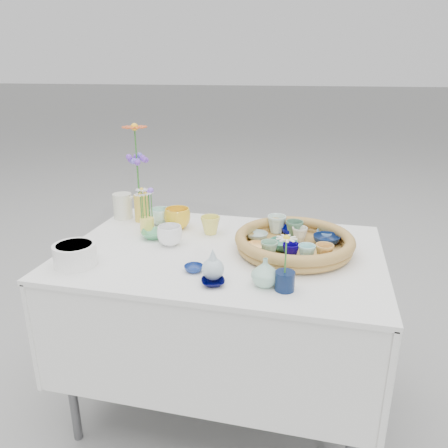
% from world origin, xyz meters
% --- Properties ---
extents(ground, '(80.00, 80.00, 0.00)m').
position_xyz_m(ground, '(0.00, 0.00, 0.00)').
color(ground, gray).
extents(display_table, '(1.26, 0.86, 0.77)m').
position_xyz_m(display_table, '(0.00, 0.00, 0.00)').
color(display_table, silver).
rests_on(display_table, ground).
extents(wicker_tray, '(0.47, 0.47, 0.08)m').
position_xyz_m(wicker_tray, '(0.28, 0.05, 0.80)').
color(wicker_tray, olive).
rests_on(wicker_tray, display_table).
extents(tray_ceramic_0, '(0.11, 0.11, 0.03)m').
position_xyz_m(tray_ceramic_0, '(0.26, 0.20, 0.80)').
color(tray_ceramic_0, '#000369').
rests_on(tray_ceramic_0, wicker_tray).
extents(tray_ceramic_1, '(0.13, 0.13, 0.03)m').
position_xyz_m(tray_ceramic_1, '(0.40, 0.12, 0.80)').
color(tray_ceramic_1, '#0C1D45').
rests_on(tray_ceramic_1, wicker_tray).
extents(tray_ceramic_2, '(0.09, 0.09, 0.06)m').
position_xyz_m(tray_ceramic_2, '(0.40, -0.05, 0.81)').
color(tray_ceramic_2, gold).
rests_on(tray_ceramic_2, wicker_tray).
extents(tray_ceramic_3, '(0.14, 0.14, 0.04)m').
position_xyz_m(tray_ceramic_3, '(0.24, 0.03, 0.80)').
color(tray_ceramic_3, '#3B8769').
rests_on(tray_ceramic_3, wicker_tray).
extents(tray_ceramic_4, '(0.09, 0.09, 0.06)m').
position_xyz_m(tray_ceramic_4, '(0.20, -0.06, 0.81)').
color(tray_ceramic_4, '#7DAE8E').
rests_on(tray_ceramic_4, wicker_tray).
extents(tray_ceramic_5, '(0.09, 0.09, 0.03)m').
position_xyz_m(tray_ceramic_5, '(0.12, 0.11, 0.80)').
color(tray_ceramic_5, '#A1BEB9').
rests_on(tray_ceramic_5, wicker_tray).
extents(tray_ceramic_6, '(0.11, 0.11, 0.08)m').
position_xyz_m(tray_ceramic_6, '(0.19, 0.20, 0.82)').
color(tray_ceramic_6, silver).
rests_on(tray_ceramic_6, wicker_tray).
extents(tray_ceramic_7, '(0.07, 0.07, 0.06)m').
position_xyz_m(tray_ceramic_7, '(0.30, 0.13, 0.81)').
color(tray_ceramic_7, silver).
rests_on(tray_ceramic_7, wicker_tray).
extents(tray_ceramic_8, '(0.10, 0.10, 0.03)m').
position_xyz_m(tray_ceramic_8, '(0.40, 0.21, 0.80)').
color(tray_ceramic_8, '#82C0F8').
rests_on(tray_ceramic_8, wicker_tray).
extents(tray_ceramic_9, '(0.08, 0.08, 0.06)m').
position_xyz_m(tray_ceramic_9, '(0.28, -0.06, 0.81)').
color(tray_ceramic_9, '#0A005E').
rests_on(tray_ceramic_9, wicker_tray).
extents(tray_ceramic_10, '(0.11, 0.11, 0.03)m').
position_xyz_m(tray_ceramic_10, '(0.14, -0.01, 0.80)').
color(tray_ceramic_10, '#FFC16B').
rests_on(tray_ceramic_10, wicker_tray).
extents(tray_ceramic_11, '(0.08, 0.08, 0.06)m').
position_xyz_m(tray_ceramic_11, '(0.33, -0.06, 0.81)').
color(tray_ceramic_11, '#96D7D3').
rests_on(tray_ceramic_11, wicker_tray).
extents(tray_ceramic_12, '(0.09, 0.09, 0.07)m').
position_xyz_m(tray_ceramic_12, '(0.27, 0.17, 0.82)').
color(tray_ceramic_12, '#446F53').
rests_on(tray_ceramic_12, wicker_tray).
extents(loose_ceramic_0, '(0.14, 0.14, 0.09)m').
position_xyz_m(loose_ceramic_0, '(-0.26, 0.20, 0.81)').
color(loose_ceramic_0, yellow).
rests_on(loose_ceramic_0, display_table).
extents(loose_ceramic_1, '(0.11, 0.11, 0.08)m').
position_xyz_m(loose_ceramic_1, '(-0.10, 0.17, 0.81)').
color(loose_ceramic_1, '#E3D958').
rests_on(loose_ceramic_1, display_table).
extents(loose_ceramic_2, '(0.15, 0.15, 0.03)m').
position_xyz_m(loose_ceramic_2, '(-0.32, 0.07, 0.78)').
color(loose_ceramic_2, '#4C9F69').
rests_on(loose_ceramic_2, display_table).
extents(loose_ceramic_3, '(0.12, 0.12, 0.08)m').
position_xyz_m(loose_ceramic_3, '(-0.23, 0.00, 0.81)').
color(loose_ceramic_3, white).
rests_on(loose_ceramic_3, display_table).
extents(loose_ceramic_4, '(0.08, 0.08, 0.02)m').
position_xyz_m(loose_ceramic_4, '(-0.06, -0.21, 0.78)').
color(loose_ceramic_4, navy).
rests_on(loose_ceramic_4, display_table).
extents(loose_ceramic_5, '(0.13, 0.13, 0.08)m').
position_xyz_m(loose_ceramic_5, '(-0.36, 0.23, 0.80)').
color(loose_ceramic_5, silver).
rests_on(loose_ceramic_5, display_table).
extents(loose_ceramic_6, '(0.10, 0.10, 0.02)m').
position_xyz_m(loose_ceramic_6, '(0.04, -0.30, 0.77)').
color(loose_ceramic_6, black).
rests_on(loose_ceramic_6, display_table).
extents(fluted_bowl, '(0.18, 0.18, 0.08)m').
position_xyz_m(fluted_bowl, '(-0.50, -0.26, 0.81)').
color(fluted_bowl, white).
rests_on(fluted_bowl, display_table).
extents(bud_vase_paleblue, '(0.08, 0.08, 0.12)m').
position_xyz_m(bud_vase_paleblue, '(0.03, -0.26, 0.82)').
color(bud_vase_paleblue, '#AABFC7').
rests_on(bud_vase_paleblue, display_table).
extents(bud_vase_seafoam, '(0.11, 0.11, 0.10)m').
position_xyz_m(bud_vase_seafoam, '(0.21, -0.26, 0.81)').
color(bud_vase_seafoam, '#95C6AE').
rests_on(bud_vase_seafoam, display_table).
extents(bud_vase_cobalt, '(0.07, 0.07, 0.07)m').
position_xyz_m(bud_vase_cobalt, '(0.28, -0.28, 0.80)').
color(bud_vase_cobalt, '#0A193B').
rests_on(bud_vase_cobalt, display_table).
extents(single_daisy, '(0.09, 0.09, 0.14)m').
position_xyz_m(single_daisy, '(0.28, -0.29, 0.89)').
color(single_daisy, silver).
rests_on(single_daisy, bud_vase_cobalt).
extents(tall_vase_yellow, '(0.07, 0.07, 0.13)m').
position_xyz_m(tall_vase_yellow, '(-0.46, 0.26, 0.83)').
color(tall_vase_yellow, gold).
rests_on(tall_vase_yellow, display_table).
extents(gerbera, '(0.14, 0.14, 0.34)m').
position_xyz_m(gerbera, '(-0.47, 0.25, 1.05)').
color(gerbera, '#DE5625').
rests_on(gerbera, tall_vase_yellow).
extents(hydrangea, '(0.08, 0.08, 0.24)m').
position_xyz_m(hydrangea, '(-0.47, 0.26, 0.98)').
color(hydrangea, purple).
rests_on(hydrangea, tall_vase_yellow).
extents(white_pitcher, '(0.14, 0.11, 0.12)m').
position_xyz_m(white_pitcher, '(-0.57, 0.28, 0.83)').
color(white_pitcher, beige).
rests_on(white_pitcher, display_table).
extents(daisy_cup, '(0.08, 0.08, 0.07)m').
position_xyz_m(daisy_cup, '(-0.38, 0.12, 0.80)').
color(daisy_cup, '#FFE459').
rests_on(daisy_cup, display_table).
extents(daisy_posy, '(0.10, 0.10, 0.16)m').
position_xyz_m(daisy_posy, '(-0.38, 0.14, 0.91)').
color(daisy_posy, silver).
rests_on(daisy_posy, daisy_cup).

